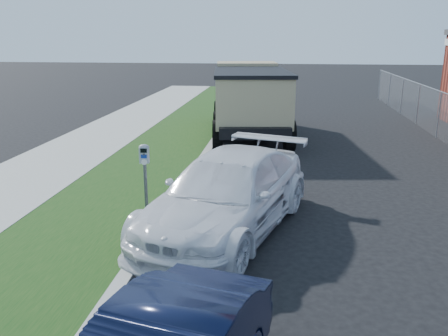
# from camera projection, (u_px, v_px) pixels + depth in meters

# --- Properties ---
(ground) EXTENTS (120.00, 120.00, 0.00)m
(ground) POSITION_uv_depth(u_px,v_px,m) (285.00, 229.00, 9.91)
(ground) COLOR black
(ground) RESTS_ON ground
(streetside) EXTENTS (6.12, 50.00, 0.15)m
(streetside) POSITION_uv_depth(u_px,v_px,m) (71.00, 187.00, 12.45)
(streetside) COLOR gray
(streetside) RESTS_ON ground
(parking_meter) EXTENTS (0.23, 0.17, 1.56)m
(parking_meter) POSITION_uv_depth(u_px,v_px,m) (145.00, 164.00, 10.05)
(parking_meter) COLOR #3F4247
(parking_meter) RESTS_ON ground
(white_wagon) EXTENTS (3.74, 5.85, 1.58)m
(white_wagon) POSITION_uv_depth(u_px,v_px,m) (228.00, 193.00, 9.72)
(white_wagon) COLOR white
(white_wagon) RESTS_ON ground
(dump_truck) EXTENTS (3.59, 7.36, 2.78)m
(dump_truck) POSITION_uv_depth(u_px,v_px,m) (249.00, 96.00, 18.93)
(dump_truck) COLOR black
(dump_truck) RESTS_ON ground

